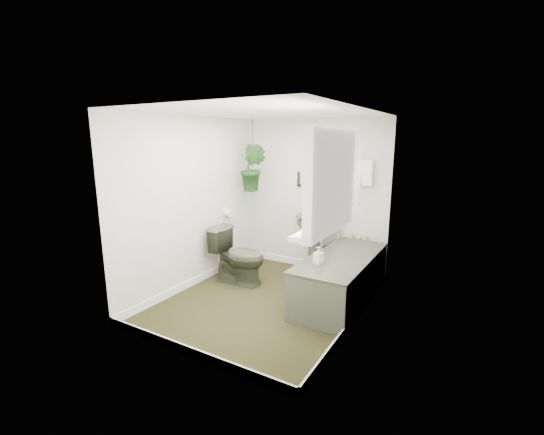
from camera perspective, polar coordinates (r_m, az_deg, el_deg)
The scene contains 22 objects.
floor at distance 4.73m, azimuth -0.94°, elevation -13.00°, with size 2.30×2.80×0.02m, color #2D2B11.
ceiling at distance 4.28m, azimuth -1.05°, elevation 16.32°, with size 2.30×2.80×0.02m, color white.
wall_back at distance 5.59m, azimuth 6.52°, elevation 3.38°, with size 2.30×0.02×2.30m, color silver.
wall_front at distance 3.27m, azimuth -13.92°, elevation -3.34°, with size 2.30×0.02×2.30m, color silver.
wall_left at distance 5.05m, azimuth -12.34°, elevation 2.21°, with size 0.02×2.80×2.30m, color silver.
wall_right at distance 3.90m, azimuth 13.76°, elevation -0.80°, with size 0.02×2.80×2.30m, color silver.
skirting at distance 4.70m, azimuth -0.94°, elevation -12.34°, with size 2.30×2.80×0.10m, color white.
bathtub at distance 4.71m, azimuth 10.75°, elevation -9.33°, with size 0.72×1.72×0.58m, color #373D2B, non-canonical shape.
bath_screen at distance 5.01m, azimuth 9.54°, elevation 3.76°, with size 0.04×0.72×1.40m, color silver, non-canonical shape.
shower_box at distance 5.21m, azimuth 14.44°, elevation 6.86°, with size 0.20×0.10×0.35m, color white.
oval_mirror at distance 5.45m, azimuth 8.05°, elevation 6.82°, with size 0.46×0.03×0.62m, color beige.
wall_sconce at distance 5.61m, azimuth 4.18°, elevation 6.04°, with size 0.04×0.04×0.22m, color black.
toilet_roll_holder at distance 5.58m, azimuth -6.93°, elevation 0.75°, with size 0.11×0.11×0.11m, color white.
window_recess at distance 3.18m, azimuth 9.35°, elevation 5.63°, with size 0.08×1.00×0.90m, color white.
window_sill at distance 3.28m, azimuth 7.96°, elevation -1.58°, with size 0.18×1.00×0.04m, color white.
window_blinds at distance 3.20m, azimuth 8.60°, elevation 5.69°, with size 0.01×0.86×0.76m, color white.
toilet at distance 5.16m, azimuth -5.24°, elevation -5.98°, with size 0.44×0.78×0.79m, color #373D2B.
pedestal_sink at distance 5.40m, azimuth 6.63°, elevation -4.39°, with size 0.55×0.47×0.93m, color #373D2B, non-canonical shape.
sill_plant at distance 3.52m, azimuth 10.14°, elevation 1.46°, with size 0.20×0.17×0.22m, color black.
hanging_plant at distance 5.52m, azimuth -3.01°, elevation 7.76°, with size 0.39×0.31×0.70m, color black.
soap_bottle at distance 4.28m, azimuth 7.31°, elevation -5.89°, with size 0.09×0.09×0.20m, color #262323.
hanging_pot at distance 5.50m, azimuth -3.05°, elevation 10.79°, with size 0.16×0.16×0.12m, color #493727.
Camera 1 is at (2.21, -3.65, 2.01)m, focal length 24.00 mm.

